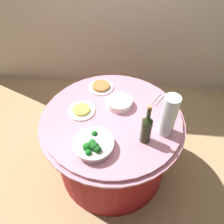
{
  "coord_description": "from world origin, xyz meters",
  "views": [
    {
      "loc": [
        0.13,
        -1.21,
        2.03
      ],
      "look_at": [
        0.0,
        0.0,
        0.79
      ],
      "focal_mm": 35.87,
      "sensor_mm": 36.0,
      "label": 1
    }
  ],
  "objects_px": {
    "food_plate_peanuts": "(101,87)",
    "wine_bottle": "(146,128)",
    "plate_stack": "(119,103)",
    "decorative_fruit_vase": "(168,118)",
    "serving_tongs": "(158,100)",
    "food_plate_fried_egg": "(81,110)",
    "broccoli_bowl": "(94,145)",
    "label_placard_front": "(146,120)"
  },
  "relations": [
    {
      "from": "plate_stack",
      "to": "wine_bottle",
      "type": "xyz_separation_m",
      "value": [
        0.21,
        -0.34,
        0.1
      ]
    },
    {
      "from": "broccoli_bowl",
      "to": "food_plate_fried_egg",
      "type": "distance_m",
      "value": 0.38
    },
    {
      "from": "wine_bottle",
      "to": "label_placard_front",
      "type": "relative_size",
      "value": 6.11
    },
    {
      "from": "decorative_fruit_vase",
      "to": "plate_stack",
      "type": "bearing_deg",
      "value": 145.23
    },
    {
      "from": "decorative_fruit_vase",
      "to": "food_plate_fried_egg",
      "type": "xyz_separation_m",
      "value": [
        -0.65,
        0.15,
        -0.14
      ]
    },
    {
      "from": "plate_stack",
      "to": "wine_bottle",
      "type": "distance_m",
      "value": 0.41
    },
    {
      "from": "plate_stack",
      "to": "label_placard_front",
      "type": "distance_m",
      "value": 0.28
    },
    {
      "from": "food_plate_peanuts",
      "to": "food_plate_fried_egg",
      "type": "xyz_separation_m",
      "value": [
        -0.12,
        -0.31,
        -0.0
      ]
    },
    {
      "from": "wine_bottle",
      "to": "food_plate_peanuts",
      "type": "distance_m",
      "value": 0.68
    },
    {
      "from": "food_plate_fried_egg",
      "to": "food_plate_peanuts",
      "type": "bearing_deg",
      "value": 69.65
    },
    {
      "from": "broccoli_bowl",
      "to": "wine_bottle",
      "type": "bearing_deg",
      "value": 17.97
    },
    {
      "from": "broccoli_bowl",
      "to": "food_plate_peanuts",
      "type": "height_order",
      "value": "broccoli_bowl"
    },
    {
      "from": "broccoli_bowl",
      "to": "label_placard_front",
      "type": "bearing_deg",
      "value": 37.79
    },
    {
      "from": "serving_tongs",
      "to": "food_plate_peanuts",
      "type": "xyz_separation_m",
      "value": [
        -0.5,
        0.11,
        0.01
      ]
    },
    {
      "from": "serving_tongs",
      "to": "food_plate_peanuts",
      "type": "relative_size",
      "value": 0.73
    },
    {
      "from": "plate_stack",
      "to": "serving_tongs",
      "type": "relative_size",
      "value": 1.31
    },
    {
      "from": "food_plate_peanuts",
      "to": "plate_stack",
      "type": "bearing_deg",
      "value": -48.87
    },
    {
      "from": "plate_stack",
      "to": "label_placard_front",
      "type": "xyz_separation_m",
      "value": [
        0.21,
        -0.18,
        0.0
      ]
    },
    {
      "from": "serving_tongs",
      "to": "label_placard_front",
      "type": "height_order",
      "value": "label_placard_front"
    },
    {
      "from": "food_plate_peanuts",
      "to": "wine_bottle",
      "type": "bearing_deg",
      "value": -54.37
    },
    {
      "from": "plate_stack",
      "to": "food_plate_fried_egg",
      "type": "bearing_deg",
      "value": -161.08
    },
    {
      "from": "decorative_fruit_vase",
      "to": "serving_tongs",
      "type": "xyz_separation_m",
      "value": [
        -0.04,
        0.34,
        -0.14
      ]
    },
    {
      "from": "broccoli_bowl",
      "to": "food_plate_fried_egg",
      "type": "xyz_separation_m",
      "value": [
        -0.16,
        0.35,
        -0.03
      ]
    },
    {
      "from": "serving_tongs",
      "to": "food_plate_peanuts",
      "type": "height_order",
      "value": "food_plate_peanuts"
    },
    {
      "from": "plate_stack",
      "to": "label_placard_front",
      "type": "bearing_deg",
      "value": -39.38
    },
    {
      "from": "wine_bottle",
      "to": "food_plate_peanuts",
      "type": "bearing_deg",
      "value": 125.63
    },
    {
      "from": "broccoli_bowl",
      "to": "food_plate_fried_egg",
      "type": "height_order",
      "value": "broccoli_bowl"
    },
    {
      "from": "broccoli_bowl",
      "to": "label_placard_front",
      "type": "distance_m",
      "value": 0.45
    },
    {
      "from": "plate_stack",
      "to": "decorative_fruit_vase",
      "type": "relative_size",
      "value": 0.62
    },
    {
      "from": "plate_stack",
      "to": "food_plate_peanuts",
      "type": "height_order",
      "value": "plate_stack"
    },
    {
      "from": "serving_tongs",
      "to": "food_plate_fried_egg",
      "type": "bearing_deg",
      "value": -162.09
    },
    {
      "from": "wine_bottle",
      "to": "food_plate_fried_egg",
      "type": "xyz_separation_m",
      "value": [
        -0.51,
        0.24,
        -0.12
      ]
    },
    {
      "from": "serving_tongs",
      "to": "food_plate_peanuts",
      "type": "bearing_deg",
      "value": 167.44
    },
    {
      "from": "wine_bottle",
      "to": "decorative_fruit_vase",
      "type": "relative_size",
      "value": 0.99
    },
    {
      "from": "serving_tongs",
      "to": "food_plate_fried_egg",
      "type": "relative_size",
      "value": 0.73
    },
    {
      "from": "wine_bottle",
      "to": "food_plate_fried_egg",
      "type": "height_order",
      "value": "wine_bottle"
    },
    {
      "from": "wine_bottle",
      "to": "decorative_fruit_vase",
      "type": "bearing_deg",
      "value": 31.29
    },
    {
      "from": "broccoli_bowl",
      "to": "wine_bottle",
      "type": "height_order",
      "value": "wine_bottle"
    },
    {
      "from": "broccoli_bowl",
      "to": "label_placard_front",
      "type": "xyz_separation_m",
      "value": [
        0.36,
        0.28,
        -0.01
      ]
    },
    {
      "from": "label_placard_front",
      "to": "food_plate_peanuts",
      "type": "bearing_deg",
      "value": 135.87
    },
    {
      "from": "decorative_fruit_vase",
      "to": "serving_tongs",
      "type": "distance_m",
      "value": 0.38
    },
    {
      "from": "plate_stack",
      "to": "food_plate_peanuts",
      "type": "relative_size",
      "value": 0.95
    }
  ]
}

